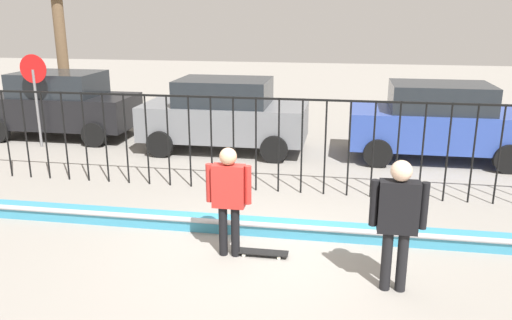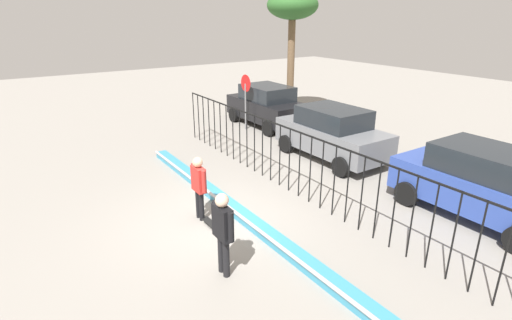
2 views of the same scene
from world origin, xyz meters
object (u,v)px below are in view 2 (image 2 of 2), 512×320
Objects in this scene: parked_car_blue at (482,183)px; skateboard at (211,224)px; parked_car_black at (267,105)px; stop_sign at (246,94)px; camera_operator at (223,227)px; palm_tree_short at (292,10)px; parked_car_gray at (332,133)px; skateboarder at (199,183)px.

skateboard is at bearing -117.21° from parked_car_blue.
stop_sign is at bearing -85.86° from parked_car_black.
parked_car_black is (-8.91, 7.35, -0.11)m from camera_operator.
skateboard is at bearing -38.01° from stop_sign.
palm_tree_short is (-1.08, 3.40, 3.59)m from stop_sign.
palm_tree_short is at bearing 154.10° from parked_car_gray.
skateboard is at bearing -72.40° from parked_car_gray.
parked_car_black is at bearing 112.15° from skateboarder.
parked_car_gray is at bearing 107.65° from skateboard.
stop_sign is at bearing 117.63° from skateboarder.
skateboarder is at bearing -174.94° from skateboard.
parked_car_black is at bearing 178.95° from parked_car_blue.
palm_tree_short is at bearing 108.34° from skateboarder.
parked_car_gray is 5.11m from stop_sign.
camera_operator is 10.84m from stop_sign.
parked_car_blue is (10.46, -0.63, 0.00)m from parked_car_black.
parked_car_black and parked_car_blue have the same top height.
stop_sign is (-8.90, 6.16, 0.53)m from camera_operator.
parked_car_black is 1.72× the size of stop_sign.
stop_sign reaches higher than parked_car_black.
parked_car_gray is 0.71× the size of palm_tree_short.
parked_car_gray is at bearing 81.69° from skateboarder.
skateboard is at bearing -47.66° from palm_tree_short.
parked_car_blue is at bearing -79.52° from camera_operator.
camera_operator is (1.88, -0.68, 1.03)m from skateboard.
skateboarder is at bearing -49.62° from palm_tree_short.
parked_car_gray and parked_car_blue have the same top height.
skateboarder is 6.22m from parked_car_gray.
parked_car_black is at bearing 171.75° from parked_car_gray.
stop_sign is 5.06m from palm_tree_short.
parked_car_black is 1.00× the size of parked_car_gray.
parked_car_black is 5.10m from parked_car_gray.
parked_car_black is 1.00× the size of parked_car_blue.
skateboard is 0.19× the size of parked_car_gray.
parked_car_blue is (5.41, 0.05, 0.00)m from parked_car_gray.
parked_car_blue is at bearing 59.81° from skateboard.
parked_car_gray is 7.98m from palm_tree_short.
parked_car_black is 0.71× the size of palm_tree_short.
skateboard is 0.19× the size of parked_car_black.
stop_sign is at bearing 141.41° from skateboard.
camera_operator reaches higher than skateboarder.
stop_sign is (-5.04, -0.51, 0.64)m from parked_car_gray.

